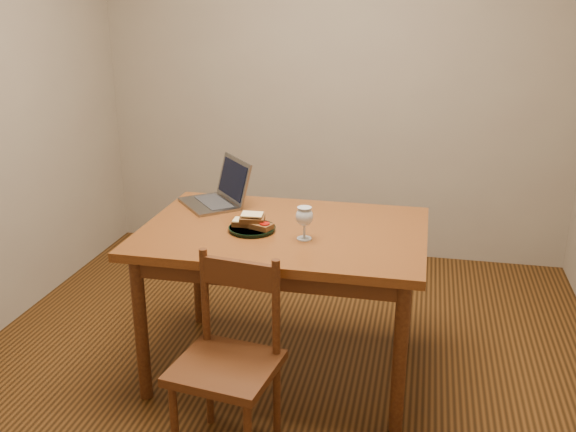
% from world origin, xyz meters
% --- Properties ---
extents(floor, '(3.20, 3.20, 0.02)m').
position_xyz_m(floor, '(0.00, 0.00, -0.01)').
color(floor, black).
rests_on(floor, ground).
extents(back_wall, '(3.20, 0.02, 2.60)m').
position_xyz_m(back_wall, '(0.00, 1.61, 1.30)').
color(back_wall, gray).
rests_on(back_wall, floor).
extents(front_wall, '(3.20, 0.02, 2.60)m').
position_xyz_m(front_wall, '(0.00, -1.61, 1.30)').
color(front_wall, gray).
rests_on(front_wall, floor).
extents(table, '(1.30, 0.90, 0.74)m').
position_xyz_m(table, '(0.02, -0.01, 0.65)').
color(table, '#45230B').
rests_on(table, floor).
extents(chair, '(0.43, 0.42, 0.41)m').
position_xyz_m(chair, '(-0.07, -0.63, 0.44)').
color(chair, '#37170B').
rests_on(chair, floor).
extents(plate, '(0.22, 0.22, 0.02)m').
position_xyz_m(plate, '(-0.12, -0.07, 0.75)').
color(plate, black).
rests_on(plate, table).
extents(sandwich_cheese, '(0.11, 0.07, 0.03)m').
position_xyz_m(sandwich_cheese, '(-0.16, -0.06, 0.78)').
color(sandwich_cheese, '#381E0C').
rests_on(sandwich_cheese, plate).
extents(sandwich_tomato, '(0.13, 0.10, 0.03)m').
position_xyz_m(sandwich_tomato, '(-0.08, -0.08, 0.78)').
color(sandwich_tomato, '#381E0C').
rests_on(sandwich_tomato, plate).
extents(sandwich_top, '(0.12, 0.08, 0.03)m').
position_xyz_m(sandwich_top, '(-0.12, -0.06, 0.80)').
color(sandwich_top, '#381E0C').
rests_on(sandwich_top, plate).
extents(milk_glass, '(0.08, 0.08, 0.15)m').
position_xyz_m(milk_glass, '(0.13, -0.12, 0.82)').
color(milk_glass, white).
rests_on(milk_glass, table).
extents(laptop, '(0.42, 0.43, 0.23)m').
position_xyz_m(laptop, '(-0.38, 0.29, 0.80)').
color(laptop, slate).
rests_on(laptop, table).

